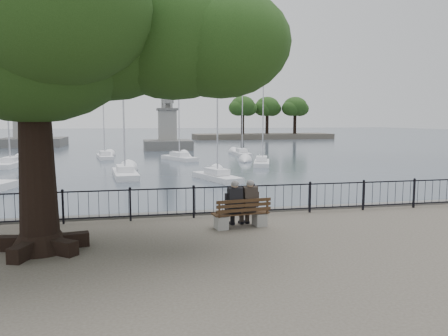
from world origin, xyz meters
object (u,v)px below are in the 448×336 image
object	(u,v)px
lion_monument	(167,132)
lighthouse	(30,69)
bench	(241,217)
person_left	(233,206)
person_right	(248,205)
tree	(66,24)

from	to	relation	value
lion_monument	lighthouse	bearing A→B (deg)	148.88
bench	person_left	size ratio (longest dim) A/B	1.23
person_right	lighthouse	xyz separation A→B (m)	(-18.44, 60.92, 10.29)
person_right	lighthouse	bearing A→B (deg)	106.84
lighthouse	lion_monument	world-z (taller)	lighthouse
bench	lighthouse	distance (m)	64.58
bench	person_right	xyz separation A→B (m)	(0.25, 0.13, 0.34)
lighthouse	person_left	bearing A→B (deg)	-73.59
tree	lion_monument	distance (m)	50.57
person_left	lion_monument	world-z (taller)	lion_monument
lighthouse	person_right	bearing A→B (deg)	-73.16
bench	person_left	bearing A→B (deg)	163.25
bench	lion_monument	world-z (taller)	lion_monument
tree	lion_monument	bearing A→B (deg)	82.75
lion_monument	person_right	bearing A→B (deg)	-91.83
person_left	person_right	distance (m)	0.48
person_right	bench	bearing A→B (deg)	-152.26
lighthouse	lion_monument	distance (m)	25.24
person_right	tree	xyz separation A→B (m)	(-4.81, -1.17, 4.76)
person_left	tree	size ratio (longest dim) A/B	0.14
person_right	tree	distance (m)	6.86
person_left	person_right	bearing A→B (deg)	7.73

